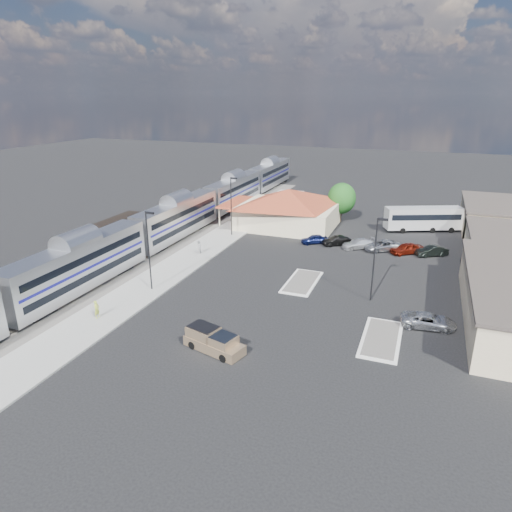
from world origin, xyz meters
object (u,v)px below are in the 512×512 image
(station_depot, at_px, (288,208))
(coach_bus, at_px, (423,218))
(pickup_truck, at_px, (214,341))
(suv, at_px, (428,321))

(station_depot, bearing_deg, coach_bus, 13.79)
(station_depot, height_order, pickup_truck, station_depot)
(station_depot, xyz_separation_m, coach_bus, (20.74, 5.09, -0.94))
(station_depot, relative_size, suv, 3.70)
(pickup_truck, bearing_deg, coach_bus, -3.73)
(pickup_truck, xyz_separation_m, coach_bus, (15.22, 44.00, 1.30))
(pickup_truck, distance_m, coach_bus, 46.58)
(station_depot, distance_m, suv, 36.03)
(pickup_truck, relative_size, suv, 1.15)
(suv, xyz_separation_m, coach_bus, (-1.61, 33.24, 1.50))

